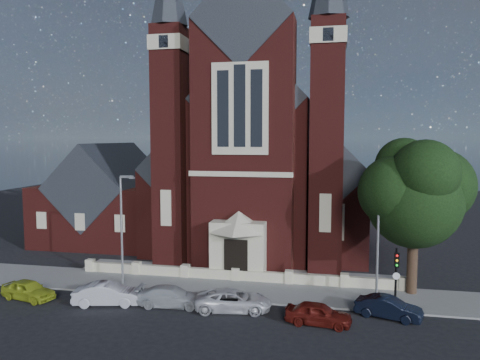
{
  "coord_description": "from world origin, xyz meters",
  "views": [
    {
      "loc": [
        7.16,
        -27.19,
        10.79
      ],
      "look_at": [
        -0.81,
        12.0,
        7.17
      ],
      "focal_mm": 35.0,
      "sensor_mm": 36.0,
      "label": 1
    }
  ],
  "objects_px": {
    "street_lamp_left": "(123,223)",
    "car_silver_a": "(108,294)",
    "church": "(267,162)",
    "street_lamp_right": "(379,233)",
    "car_dark_red": "(318,314)",
    "car_lime_van": "(28,290)",
    "parish_hall": "(110,202)",
    "car_silver_b": "(171,297)",
    "car_navy": "(388,308)",
    "traffic_signal": "(396,271)",
    "car_white_suv": "(233,300)",
    "street_tree": "(417,195)"
  },
  "relations": [
    {
      "from": "street_lamp_right",
      "to": "parish_hall",
      "type": "bearing_deg",
      "value": 151.78
    },
    {
      "from": "church",
      "to": "street_lamp_right",
      "type": "distance_m",
      "value": 21.76
    },
    {
      "from": "street_lamp_right",
      "to": "car_silver_a",
      "type": "distance_m",
      "value": 18.08
    },
    {
      "from": "parish_hall",
      "to": "car_white_suv",
      "type": "bearing_deg",
      "value": -45.57
    },
    {
      "from": "parish_hall",
      "to": "car_dark_red",
      "type": "xyz_separation_m",
      "value": [
        22.38,
        -18.6,
        -3.36
      ]
    },
    {
      "from": "street_lamp_left",
      "to": "car_silver_a",
      "type": "relative_size",
      "value": 1.86
    },
    {
      "from": "car_white_suv",
      "to": "car_navy",
      "type": "height_order",
      "value": "car_white_suv"
    },
    {
      "from": "traffic_signal",
      "to": "car_silver_b",
      "type": "distance_m",
      "value": 14.24
    },
    {
      "from": "parish_hall",
      "to": "street_tree",
      "type": "distance_m",
      "value": 31.27
    },
    {
      "from": "street_lamp_left",
      "to": "car_silver_a",
      "type": "distance_m",
      "value": 5.68
    },
    {
      "from": "car_white_suv",
      "to": "church",
      "type": "bearing_deg",
      "value": -6.25
    },
    {
      "from": "car_navy",
      "to": "street_tree",
      "type": "bearing_deg",
      "value": -7.4
    },
    {
      "from": "street_lamp_left",
      "to": "traffic_signal",
      "type": "distance_m",
      "value": 19.08
    },
    {
      "from": "traffic_signal",
      "to": "car_navy",
      "type": "relative_size",
      "value": 1.03
    },
    {
      "from": "traffic_signal",
      "to": "car_silver_a",
      "type": "xyz_separation_m",
      "value": [
        -18.09,
        -2.48,
        -1.87
      ]
    },
    {
      "from": "car_silver_a",
      "to": "car_navy",
      "type": "xyz_separation_m",
      "value": [
        17.56,
        1.3,
        -0.08
      ]
    },
    {
      "from": "street_lamp_right",
      "to": "car_dark_red",
      "type": "distance_m",
      "value": 7.11
    },
    {
      "from": "car_lime_van",
      "to": "car_dark_red",
      "type": "height_order",
      "value": "car_lime_van"
    },
    {
      "from": "car_lime_van",
      "to": "car_silver_a",
      "type": "distance_m",
      "value": 5.69
    },
    {
      "from": "car_navy",
      "to": "parish_hall",
      "type": "bearing_deg",
      "value": 75.71
    },
    {
      "from": "car_silver_a",
      "to": "car_navy",
      "type": "height_order",
      "value": "car_silver_a"
    },
    {
      "from": "church",
      "to": "car_lime_van",
      "type": "height_order",
      "value": "church"
    },
    {
      "from": "car_silver_b",
      "to": "street_tree",
      "type": "bearing_deg",
      "value": -75.6
    },
    {
      "from": "street_lamp_left",
      "to": "car_dark_red",
      "type": "relative_size",
      "value": 2.11
    },
    {
      "from": "car_silver_b",
      "to": "street_lamp_left",
      "type": "bearing_deg",
      "value": 50.69
    },
    {
      "from": "parish_hall",
      "to": "car_lime_van",
      "type": "xyz_separation_m",
      "value": [
        3.22,
        -18.19,
        -3.35
      ]
    },
    {
      "from": "street_lamp_left",
      "to": "traffic_signal",
      "type": "relative_size",
      "value": 2.02
    },
    {
      "from": "street_lamp_left",
      "to": "car_white_suv",
      "type": "bearing_deg",
      "value": -20.9
    },
    {
      "from": "traffic_signal",
      "to": "car_lime_van",
      "type": "distance_m",
      "value": 24.0
    },
    {
      "from": "street_tree",
      "to": "car_dark_red",
      "type": "xyz_separation_m",
      "value": [
        -6.22,
        -6.31,
        -6.31
      ]
    },
    {
      "from": "parish_hall",
      "to": "church",
      "type": "bearing_deg",
      "value": 17.16
    },
    {
      "from": "traffic_signal",
      "to": "car_lime_van",
      "type": "relative_size",
      "value": 1.04
    },
    {
      "from": "traffic_signal",
      "to": "car_dark_red",
      "type": "relative_size",
      "value": 1.05
    },
    {
      "from": "church",
      "to": "car_navy",
      "type": "height_order",
      "value": "church"
    },
    {
      "from": "street_tree",
      "to": "car_silver_b",
      "type": "xyz_separation_m",
      "value": [
        -15.58,
        -5.19,
        -6.32
      ]
    },
    {
      "from": "parish_hall",
      "to": "car_silver_b",
      "type": "height_order",
      "value": "parish_hall"
    },
    {
      "from": "parish_hall",
      "to": "street_lamp_right",
      "type": "bearing_deg",
      "value": -28.22
    },
    {
      "from": "street_lamp_left",
      "to": "car_silver_a",
      "type": "height_order",
      "value": "street_lamp_left"
    },
    {
      "from": "car_lime_van",
      "to": "car_silver_a",
      "type": "xyz_separation_m",
      "value": [
        5.69,
        0.13,
        0.06
      ]
    },
    {
      "from": "street_lamp_left",
      "to": "car_silver_a",
      "type": "xyz_separation_m",
      "value": [
        0.82,
        -4.06,
        -3.88
      ]
    },
    {
      "from": "traffic_signal",
      "to": "car_navy",
      "type": "height_order",
      "value": "traffic_signal"
    },
    {
      "from": "street_lamp_left",
      "to": "street_lamp_right",
      "type": "distance_m",
      "value": 18.0
    },
    {
      "from": "car_silver_a",
      "to": "street_lamp_left",
      "type": "bearing_deg",
      "value": -2.0
    },
    {
      "from": "car_white_suv",
      "to": "traffic_signal",
      "type": "bearing_deg",
      "value": -88.39
    },
    {
      "from": "car_lime_van",
      "to": "car_navy",
      "type": "height_order",
      "value": "car_lime_van"
    },
    {
      "from": "car_lime_van",
      "to": "car_white_suv",
      "type": "bearing_deg",
      "value": -74.08
    },
    {
      "from": "car_white_suv",
      "to": "parish_hall",
      "type": "bearing_deg",
      "value": 35.39
    },
    {
      "from": "street_lamp_right",
      "to": "car_white_suv",
      "type": "height_order",
      "value": "street_lamp_right"
    },
    {
      "from": "street_tree",
      "to": "car_white_suv",
      "type": "distance_m",
      "value": 14.09
    },
    {
      "from": "traffic_signal",
      "to": "car_lime_van",
      "type": "xyz_separation_m",
      "value": [
        -23.78,
        -2.62,
        -1.92
      ]
    }
  ]
}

